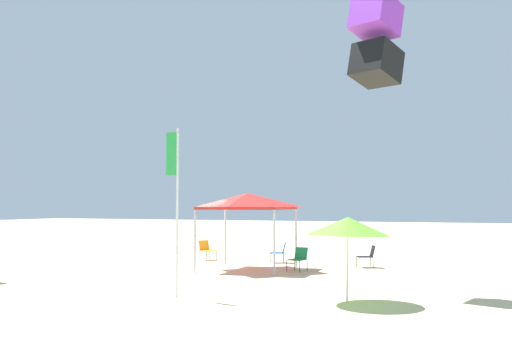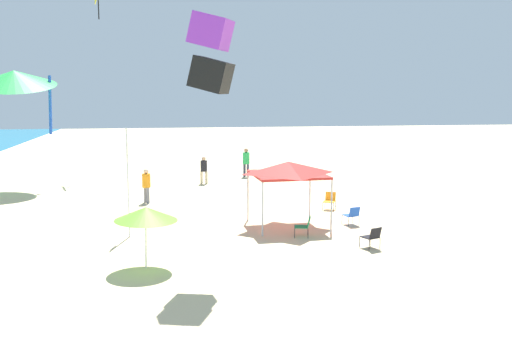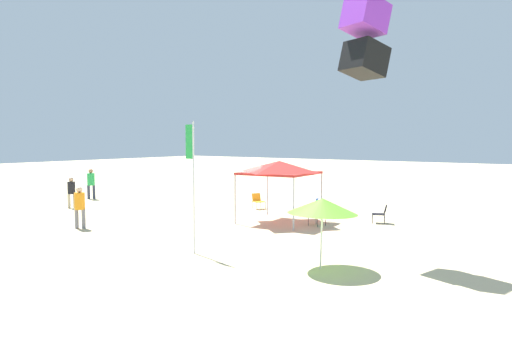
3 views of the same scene
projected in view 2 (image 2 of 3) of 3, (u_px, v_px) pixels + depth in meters
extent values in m
cube|color=beige|center=(285.00, 217.00, 26.30)|extent=(120.00, 120.00, 0.10)
cylinder|color=#B7B7BC|center=(332.00, 206.00, 23.22)|extent=(0.07, 0.07, 2.15)
cylinder|color=#B7B7BC|center=(310.00, 194.00, 25.97)|extent=(0.07, 0.07, 2.15)
cylinder|color=#B7B7BC|center=(263.00, 209.00, 22.62)|extent=(0.07, 0.07, 2.15)
cylinder|color=#B7B7BC|center=(248.00, 196.00, 25.37)|extent=(0.07, 0.07, 2.15)
cube|color=red|center=(288.00, 175.00, 24.13)|extent=(3.13, 3.12, 0.10)
pyramid|color=red|center=(288.00, 167.00, 24.08)|extent=(3.07, 3.06, 0.50)
cylinder|color=silver|center=(146.00, 238.00, 18.58)|extent=(0.08, 0.10, 2.01)
cone|color=#66D82D|center=(146.00, 214.00, 18.45)|extent=(2.02, 2.02, 0.51)
cylinder|color=black|center=(370.00, 240.00, 21.45)|extent=(0.02, 0.02, 0.40)
cylinder|color=black|center=(359.00, 242.00, 21.19)|extent=(0.02, 0.02, 0.40)
cylinder|color=black|center=(380.00, 243.00, 21.01)|extent=(0.02, 0.02, 0.40)
cylinder|color=black|center=(369.00, 245.00, 20.75)|extent=(0.02, 0.02, 0.40)
cube|color=black|center=(370.00, 237.00, 21.07)|extent=(0.68, 0.68, 0.03)
cube|color=black|center=(376.00, 233.00, 20.79)|extent=(0.31, 0.51, 0.41)
cylinder|color=black|center=(352.00, 218.00, 25.04)|extent=(0.02, 0.02, 0.40)
cylinder|color=black|center=(342.00, 219.00, 24.83)|extent=(0.02, 0.02, 0.40)
cylinder|color=black|center=(359.00, 221.00, 24.58)|extent=(0.02, 0.02, 0.40)
cylinder|color=black|center=(349.00, 222.00, 24.36)|extent=(0.02, 0.02, 0.40)
cube|color=blue|center=(351.00, 215.00, 24.67)|extent=(0.64, 0.64, 0.03)
cube|color=blue|center=(355.00, 212.00, 24.38)|extent=(0.26, 0.51, 0.41)
cylinder|color=black|center=(323.00, 206.00, 27.52)|extent=(0.02, 0.02, 0.40)
cylinder|color=black|center=(334.00, 207.00, 27.36)|extent=(0.02, 0.02, 0.40)
cylinder|color=black|center=(325.00, 204.00, 28.01)|extent=(0.02, 0.02, 0.40)
cylinder|color=black|center=(336.00, 205.00, 27.85)|extent=(0.02, 0.02, 0.40)
cube|color=orange|center=(329.00, 202.00, 27.66)|extent=(0.70, 0.70, 0.03)
cube|color=orange|center=(331.00, 196.00, 27.90)|extent=(0.34, 0.50, 0.41)
cylinder|color=black|center=(295.00, 230.00, 22.96)|extent=(0.02, 0.02, 0.40)
cylinder|color=black|center=(295.00, 233.00, 22.45)|extent=(0.02, 0.02, 0.40)
cylinder|color=black|center=(308.00, 230.00, 22.92)|extent=(0.02, 0.02, 0.40)
cylinder|color=black|center=(308.00, 233.00, 22.41)|extent=(0.02, 0.02, 0.40)
cube|color=#198C4C|center=(301.00, 227.00, 22.66)|extent=(0.62, 0.62, 0.03)
cube|color=#198C4C|center=(309.00, 222.00, 22.61)|extent=(0.51, 0.23, 0.41)
cylinder|color=silver|center=(128.00, 183.00, 22.36)|extent=(0.06, 0.06, 4.27)
cube|color=green|center=(127.00, 144.00, 22.31)|extent=(0.30, 0.02, 1.10)
cylinder|color=#33384C|center=(248.00, 171.00, 37.79)|extent=(0.17, 0.17, 0.86)
cylinder|color=#33384C|center=(244.00, 170.00, 38.04)|extent=(0.17, 0.17, 0.86)
cylinder|color=green|center=(246.00, 158.00, 37.80)|extent=(0.45, 0.45, 0.75)
sphere|color=#A87A56|center=(246.00, 150.00, 37.72)|extent=(0.28, 0.28, 0.28)
cylinder|color=#C6B28C|center=(201.00, 178.00, 35.18)|extent=(0.15, 0.15, 0.76)
cylinder|color=#C6B28C|center=(206.00, 178.00, 35.18)|extent=(0.15, 0.15, 0.76)
cylinder|color=black|center=(204.00, 166.00, 35.07)|extent=(0.40, 0.40, 0.66)
sphere|color=tan|center=(204.00, 158.00, 35.01)|extent=(0.25, 0.25, 0.25)
cylinder|color=slate|center=(145.00, 195.00, 29.45)|extent=(0.16, 0.16, 0.80)
cylinder|color=slate|center=(148.00, 196.00, 29.19)|extent=(0.16, 0.16, 0.80)
cylinder|color=orange|center=(146.00, 181.00, 29.21)|extent=(0.42, 0.42, 0.70)
sphere|color=beige|center=(146.00, 171.00, 29.13)|extent=(0.26, 0.26, 0.26)
cone|color=green|center=(14.00, 78.00, 32.41)|extent=(4.82, 4.75, 1.80)
cylinder|color=blue|center=(50.00, 105.00, 32.98)|extent=(0.78, 0.20, 3.34)
cube|color=purple|center=(211.00, 32.00, 17.60)|extent=(1.45, 1.56, 1.17)
cube|color=black|center=(211.00, 75.00, 17.80)|extent=(1.45, 1.56, 1.17)
cylinder|color=black|center=(98.00, 7.00, 37.97)|extent=(0.08, 0.08, 1.52)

